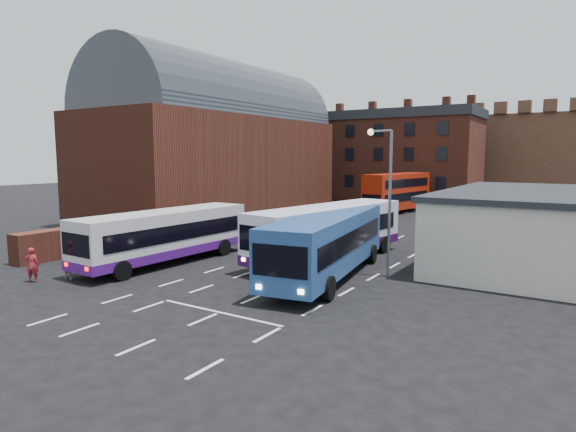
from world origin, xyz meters
The scene contains 13 objects.
ground centered at (0.00, 0.00, 0.00)m, with size 180.00×180.00×0.00m, color black.
railway_station centered at (-15.50, 21.00, 7.64)m, with size 12.00×28.00×16.00m.
forecourt_wall centered at (-10.20, 2.00, 0.90)m, with size 1.20×10.00×1.80m, color #602B1E.
cream_building centered at (15.00, 14.00, 2.16)m, with size 10.40×16.40×4.25m.
brick_terrace centered at (-6.00, 46.00, 5.50)m, with size 22.00×10.00×11.00m, color brown.
castle_keep centered at (6.00, 66.00, 6.00)m, with size 22.00×22.00×12.00m, color brown.
bus_white_outbound centered at (-3.53, 2.24, 1.81)m, with size 3.16×11.34×3.07m.
bus_white_inbound centered at (4.16, 7.90, 1.94)m, with size 4.55×12.34×3.29m.
bus_blue centered at (6.00, 4.31, 1.93)m, with size 4.59×12.27×3.27m.
bus_red_double centered at (-0.81, 33.76, 2.31)m, with size 4.06×11.10×4.34m.
street_lamp centered at (8.34, 6.19, 4.61)m, with size 1.51×0.60×7.64m.
pedestrian_red centered at (-5.94, -4.35, 0.88)m, with size 0.64×0.42×1.75m, color maroon.
pedestrian_beige centered at (-4.99, -3.03, 0.73)m, with size 0.71×0.55×1.46m, color #B2A591.
Camera 1 is at (17.26, -17.27, 6.21)m, focal length 30.00 mm.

